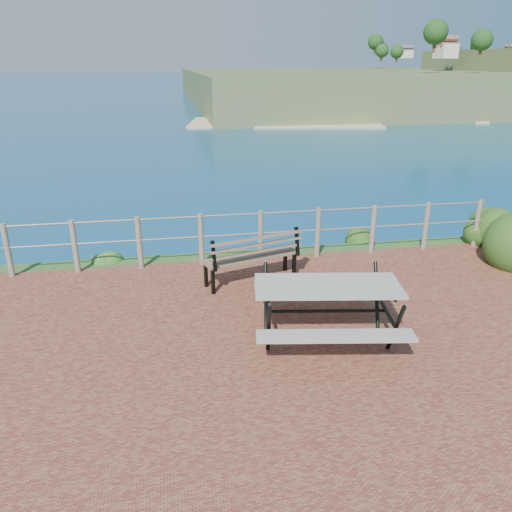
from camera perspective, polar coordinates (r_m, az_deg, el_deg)
The scene contains 8 objects.
ground at distance 6.93m, azimuth 5.71°, elevation -10.76°, with size 10.00×7.00×0.12m, color brown.
ocean at distance 205.67m, azimuth -10.26°, elevation 20.04°, with size 1200.00×1200.00×0.00m, color #166E85.
safety_railing at distance 9.65m, azimuth 0.53°, elevation 2.63°, with size 9.40×0.10×1.00m.
picnic_table at distance 6.97m, azimuth 8.07°, elevation -5.64°, with size 2.08×1.70×0.83m.
park_bench at distance 8.65m, azimuth -0.59°, elevation 0.80°, with size 1.76×0.90×0.96m.
shrub_right_edge at distance 11.98m, azimuth 24.27°, elevation 1.57°, with size 0.98×0.98×1.40m, color #214415.
shrub_lip_west at distance 10.29m, azimuth -16.67°, elevation -0.47°, with size 0.70×0.70×0.41m, color #21541F.
shrub_lip_east at distance 11.29m, azimuth 11.85°, elevation 1.91°, with size 0.71×0.71×0.42m, color #214415.
Camera 1 is at (-1.69, -5.63, 3.67)m, focal length 35.00 mm.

